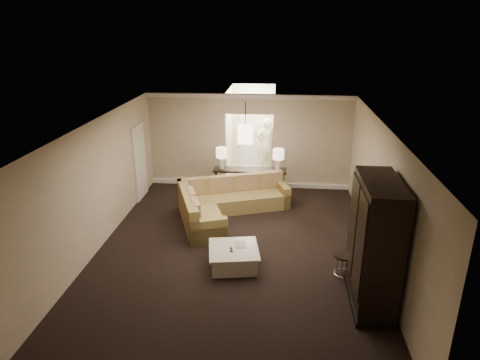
# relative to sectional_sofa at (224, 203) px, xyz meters

# --- Properties ---
(ground) EXTENTS (8.00, 8.00, 0.00)m
(ground) POSITION_rel_sectional_sofa_xyz_m (0.47, -1.79, -0.35)
(ground) COLOR black
(ground) RESTS_ON ground
(wall_back) EXTENTS (6.00, 0.04, 2.80)m
(wall_back) POSITION_rel_sectional_sofa_xyz_m (0.47, 2.21, 1.05)
(wall_back) COLOR #B8AD8B
(wall_back) RESTS_ON ground
(wall_front) EXTENTS (6.00, 0.04, 2.80)m
(wall_front) POSITION_rel_sectional_sofa_xyz_m (0.47, -5.79, 1.05)
(wall_front) COLOR #B8AD8B
(wall_front) RESTS_ON ground
(wall_left) EXTENTS (0.04, 8.00, 2.80)m
(wall_left) POSITION_rel_sectional_sofa_xyz_m (-2.53, -1.79, 1.05)
(wall_left) COLOR #B8AD8B
(wall_left) RESTS_ON ground
(wall_right) EXTENTS (0.04, 8.00, 2.80)m
(wall_right) POSITION_rel_sectional_sofa_xyz_m (3.47, -1.79, 1.05)
(wall_right) COLOR #B8AD8B
(wall_right) RESTS_ON ground
(ceiling) EXTENTS (6.00, 8.00, 0.02)m
(ceiling) POSITION_rel_sectional_sofa_xyz_m (0.47, -1.79, 2.45)
(ceiling) COLOR silver
(ceiling) RESTS_ON wall_back
(crown_molding) EXTENTS (6.00, 0.10, 0.12)m
(crown_molding) POSITION_rel_sectional_sofa_xyz_m (0.47, 2.16, 2.38)
(crown_molding) COLOR white
(crown_molding) RESTS_ON wall_back
(baseboard) EXTENTS (6.00, 0.10, 0.12)m
(baseboard) POSITION_rel_sectional_sofa_xyz_m (0.47, 2.16, -0.29)
(baseboard) COLOR white
(baseboard) RESTS_ON ground
(side_door) EXTENTS (0.05, 0.90, 2.10)m
(side_door) POSITION_rel_sectional_sofa_xyz_m (-2.50, 1.01, 0.70)
(side_door) COLOR white
(side_door) RESTS_ON ground
(foyer) EXTENTS (1.44, 2.02, 2.80)m
(foyer) POSITION_rel_sectional_sofa_xyz_m (0.47, 3.55, 0.95)
(foyer) COLOR beige
(foyer) RESTS_ON ground
(sectional_sofa) EXTENTS (3.05, 3.07, 0.87)m
(sectional_sofa) POSITION_rel_sectional_sofa_xyz_m (0.00, 0.00, 0.00)
(sectional_sofa) COLOR brown
(sectional_sofa) RESTS_ON ground
(coffee_table) EXTENTS (1.15, 1.15, 0.42)m
(coffee_table) POSITION_rel_sectional_sofa_xyz_m (0.52, -2.42, -0.14)
(coffee_table) COLOR silver
(coffee_table) RESTS_ON ground
(console_table) EXTENTS (2.07, 0.49, 0.80)m
(console_table) POSITION_rel_sectional_sofa_xyz_m (0.55, 1.41, 0.13)
(console_table) COLOR black
(console_table) RESTS_ON ground
(armoire) EXTENTS (0.69, 1.61, 2.31)m
(armoire) POSITION_rel_sectional_sofa_xyz_m (3.06, -3.34, 0.76)
(armoire) COLOR black
(armoire) RESTS_ON ground
(drink_table) EXTENTS (0.42, 0.42, 0.52)m
(drink_table) POSITION_rel_sectional_sofa_xyz_m (2.70, -2.64, 0.03)
(drink_table) COLOR black
(drink_table) RESTS_ON ground
(table_lamp_left) EXTENTS (0.32, 0.32, 0.61)m
(table_lamp_left) POSITION_rel_sectional_sofa_xyz_m (-0.24, 1.41, 0.86)
(table_lamp_left) COLOR silver
(table_lamp_left) RESTS_ON console_table
(table_lamp_right) EXTENTS (0.32, 0.32, 0.61)m
(table_lamp_right) POSITION_rel_sectional_sofa_xyz_m (1.35, 1.42, 0.86)
(table_lamp_right) COLOR silver
(table_lamp_right) RESTS_ON console_table
(pendant_light) EXTENTS (0.38, 0.38, 1.09)m
(pendant_light) POSITION_rel_sectional_sofa_xyz_m (0.47, 0.91, 1.61)
(pendant_light) COLOR black
(pendant_light) RESTS_ON ceiling
(person) EXTENTS (0.85, 0.70, 2.01)m
(person) POSITION_rel_sectional_sofa_xyz_m (0.92, 3.62, 0.66)
(person) COLOR silver
(person) RESTS_ON ground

